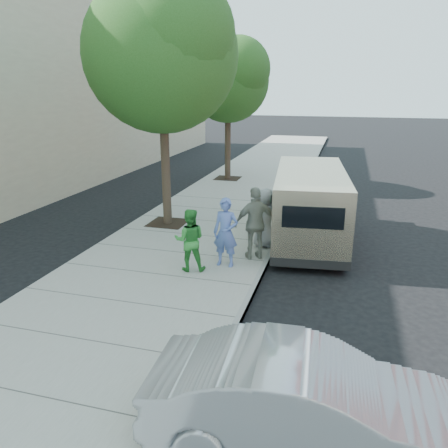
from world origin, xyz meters
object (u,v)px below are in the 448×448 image
Objects in this scene: tree_near at (162,49)px; sedan at (307,403)px; van at (309,204)px; person_officer at (226,232)px; parking_meter at (267,209)px; person_green_shirt at (190,240)px; person_striped_polo at (256,223)px; tree_far at (229,77)px; person_gray_shirt at (265,218)px.

sedan is (5.25, -8.15, -4.87)m from tree_near.
van reaches higher than sedan.
van is 3.41× the size of person_officer.
van is (1.04, 1.38, -0.13)m from parking_meter.
tree_near reaches higher than van.
person_green_shirt is (-2.55, -3.46, -0.21)m from van.
tree_far is at bearing -99.21° from person_striped_polo.
van is at bearing 0.28° from tree_near.
person_gray_shirt is (-1.09, -1.36, -0.15)m from van.
person_green_shirt is (-0.76, -0.51, -0.09)m from person_officer.
person_striped_polo is (3.37, -2.25, -4.44)m from tree_near.
sedan is 2.45× the size of person_gray_shirt.
person_officer is (2.75, -2.93, -4.52)m from tree_near.
van is 1.45× the size of sedan.
van is at bearing 61.64° from person_officer.
person_striped_polo is at bearing -71.11° from tree_far.
person_green_shirt is at bearing -132.70° from van.
sedan is (1.75, -6.79, -0.59)m from parking_meter.
person_gray_shirt reaches higher than parking_meter.
person_officer is at bearing -75.34° from tree_far.
van reaches higher than person_green_shirt.
parking_meter is at bearing -133.24° from van.
tree_far is 10.28m from parking_meter.
parking_meter is 0.99× the size of person_green_shirt.
person_officer is at bearing 22.21° from sedan.
tree_far is 1.58× the size of sedan.
tree_far is at bearing 15.06° from sedan.
parking_meter is (3.50, -8.96, -3.62)m from tree_far.
van is at bearing -128.76° from person_gray_shirt.
person_officer is at bearing 66.29° from person_gray_shirt.
sedan is at bearing -71.55° from tree_far.
tree_far is 3.39× the size of person_striped_polo.
tree_near is 1.26× the size of van.
parking_meter is at bearing 154.03° from person_gray_shirt.
person_officer is (-2.50, 5.22, 0.35)m from sedan.
sedan is 6.21m from person_striped_polo.
person_officer is at bearing -127.52° from van.
sedan is at bearing 104.80° from person_gray_shirt.
van reaches higher than person_striped_polo.
tree_far reaches higher than person_gray_shirt.
person_gray_shirt is at bearing 175.27° from parking_meter.
tree_far is at bearing 90.00° from tree_near.
tree_near is at bearing 136.12° from person_officer.
van is 1.75m from person_gray_shirt.
person_officer is 0.92m from person_green_shirt.
tree_far is at bearing 107.52° from person_officer.
person_green_shirt is at bearing -143.35° from person_officer.
tree_near is 1.16× the size of tree_far.
person_green_shirt is at bearing 55.17° from person_gray_shirt.
tree_near is 4.31× the size of person_officer.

